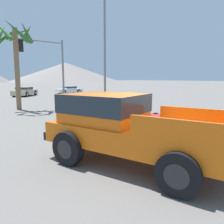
% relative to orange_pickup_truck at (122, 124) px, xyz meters
% --- Properties ---
extents(ground_plane, '(320.00, 320.00, 0.00)m').
position_rel_orange_pickup_truck_xyz_m(ground_plane, '(0.60, -0.31, -1.13)').
color(ground_plane, slate).
extents(orange_pickup_truck, '(3.55, 5.57, 1.96)m').
position_rel_orange_pickup_truck_xyz_m(orange_pickup_truck, '(0.00, 0.00, 0.00)').
color(orange_pickup_truck, orange).
rests_on(orange_pickup_truck, ground_plane).
extents(red_convertible_car, '(3.84, 4.57, 0.96)m').
position_rel_orange_pickup_truck_xyz_m(red_convertible_car, '(4.63, 1.11, -0.73)').
color(red_convertible_car, red).
rests_on(red_convertible_car, ground_plane).
extents(parked_car_white, '(4.12, 2.05, 1.10)m').
position_rel_orange_pickup_truck_xyz_m(parked_car_white, '(12.27, 27.11, -0.56)').
color(parked_car_white, white).
rests_on(parked_car_white, ground_plane).
extents(parked_car_tan, '(4.13, 4.20, 1.21)m').
position_rel_orange_pickup_truck_xyz_m(parked_car_tan, '(4.93, 25.74, -0.51)').
color(parked_car_tan, tan).
rests_on(parked_car_tan, ground_plane).
extents(traffic_light_main, '(3.99, 0.38, 5.60)m').
position_rel_orange_pickup_truck_xyz_m(traffic_light_main, '(3.06, 13.20, 2.80)').
color(traffic_light_main, slate).
rests_on(traffic_light_main, ground_plane).
extents(street_lamp_post, '(0.90, 0.24, 7.74)m').
position_rel_orange_pickup_truck_xyz_m(street_lamp_post, '(4.35, 6.72, 3.51)').
color(street_lamp_post, slate).
rests_on(street_lamp_post, ground_plane).
extents(palm_tree_short, '(2.80, 2.84, 6.46)m').
position_rel_orange_pickup_truck_xyz_m(palm_tree_short, '(0.68, 12.88, 3.75)').
color(palm_tree_short, brown).
rests_on(palm_tree_short, ground_plane).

